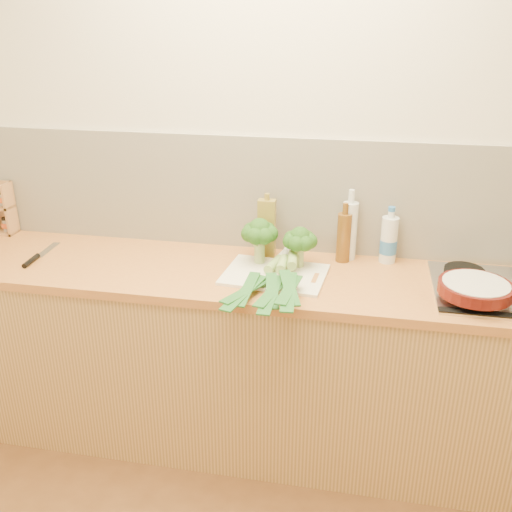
{
  "coord_description": "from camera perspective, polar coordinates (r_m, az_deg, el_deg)",
  "views": [
    {
      "loc": [
        0.41,
        -1.05,
        1.95
      ],
      "look_at": [
        -0.0,
        1.1,
        1.02
      ],
      "focal_mm": 40.0,
      "sensor_mm": 36.0,
      "label": 1
    }
  ],
  "objects": [
    {
      "name": "broccoli_right",
      "position": [
        2.5,
        4.41,
        1.58
      ],
      "size": [
        0.15,
        0.15,
        0.19
      ],
      "color": "#90A862",
      "rests_on": "chopping_board"
    },
    {
      "name": "water_bottle",
      "position": [
        2.65,
        13.13,
        1.48
      ],
      "size": [
        0.08,
        0.08,
        0.24
      ],
      "color": "silver",
      "rests_on": "counter"
    },
    {
      "name": "chefs_knife",
      "position": [
        2.83,
        -21.19,
        -0.18
      ],
      "size": [
        0.04,
        0.32,
        0.02
      ],
      "rotation": [
        0.0,
        0.0,
        0.04
      ],
      "color": "silver",
      "rests_on": "counter"
    },
    {
      "name": "gas_hob",
      "position": [
        2.54,
        23.76,
        -3.08
      ],
      "size": [
        0.58,
        0.5,
        0.04
      ],
      "color": "silver",
      "rests_on": "counter"
    },
    {
      "name": "amber_bottle",
      "position": [
        2.62,
        8.77,
        1.92
      ],
      "size": [
        0.06,
        0.06,
        0.28
      ],
      "color": "brown",
      "rests_on": "counter"
    },
    {
      "name": "glass_bottle",
      "position": [
        2.64,
        9.32,
        2.6
      ],
      "size": [
        0.07,
        0.07,
        0.33
      ],
      "color": "silver",
      "rests_on": "counter"
    },
    {
      "name": "chopping_board",
      "position": [
        2.48,
        1.89,
        -1.87
      ],
      "size": [
        0.46,
        0.36,
        0.01
      ],
      "primitive_type": "cube",
      "rotation": [
        0.0,
        0.0,
        -0.09
      ],
      "color": "white",
      "rests_on": "counter"
    },
    {
      "name": "counter",
      "position": [
        2.73,
        0.47,
        -10.26
      ],
      "size": [
        3.2,
        0.62,
        0.9
      ],
      "color": "tan",
      "rests_on": "ground"
    },
    {
      "name": "leek_mid",
      "position": [
        2.39,
        2.37,
        -1.59
      ],
      "size": [
        0.1,
        0.63,
        0.04
      ],
      "rotation": [
        0.0,
        0.0,
        -0.0
      ],
      "color": "white",
      "rests_on": "chopping_board"
    },
    {
      "name": "leek_front",
      "position": [
        2.44,
        1.06,
        -1.53
      ],
      "size": [
        0.21,
        0.64,
        0.04
      ],
      "rotation": [
        0.0,
        0.0,
        -0.23
      ],
      "color": "white",
      "rests_on": "chopping_board"
    },
    {
      "name": "room_shell",
      "position": [
        2.68,
        1.65,
        6.14
      ],
      "size": [
        3.5,
        3.5,
        3.5
      ],
      "color": "beige",
      "rests_on": "ground"
    },
    {
      "name": "skillet",
      "position": [
        2.39,
        21.16,
        -3.03
      ],
      "size": [
        0.42,
        0.29,
        0.05
      ],
      "rotation": [
        0.0,
        0.0,
        -0.08
      ],
      "color": "#4D110C",
      "rests_on": "gas_hob"
    },
    {
      "name": "leek_back",
      "position": [
        2.39,
        3.59,
        -1.13
      ],
      "size": [
        0.12,
        0.66,
        0.04
      ],
      "rotation": [
        0.0,
        0.0,
        0.09
      ],
      "color": "white",
      "rests_on": "chopping_board"
    },
    {
      "name": "broccoli_left",
      "position": [
        2.53,
        0.36,
        2.32
      ],
      "size": [
        0.16,
        0.17,
        0.21
      ],
      "color": "#90A862",
      "rests_on": "chopping_board"
    },
    {
      "name": "oil_tin",
      "position": [
        2.64,
        1.08,
        2.85
      ],
      "size": [
        0.08,
        0.05,
        0.3
      ],
      "color": "olive",
      "rests_on": "counter"
    }
  ]
}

